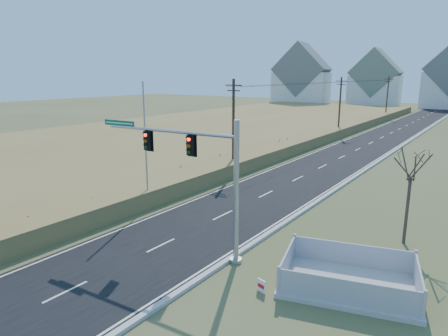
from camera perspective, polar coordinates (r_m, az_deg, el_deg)
ground at (r=24.39m, az=-5.69°, el=-9.49°), size 260.00×260.00×0.00m
road at (r=69.21m, az=22.43°, el=4.45°), size 8.00×180.00×0.06m
curb at (r=68.43m, az=25.81°, el=4.09°), size 0.30×180.00×0.18m
reed_marsh at (r=69.47m, az=0.77°, el=5.99°), size 38.00×110.00×1.30m
utility_pole_near at (r=38.70m, az=1.35°, el=6.23°), size 1.80×0.26×9.00m
utility_pole_mid at (r=65.69m, az=16.21°, el=8.59°), size 1.80×0.26×9.00m
utility_pole_far at (r=94.51m, az=22.28°, el=9.39°), size 1.80×0.26×9.00m
condo_nw at (r=128.34m, az=11.00°, el=12.23°), size 17.69×13.38×19.05m
condo_nnw at (r=129.22m, az=20.75°, el=11.29°), size 14.93×11.17×17.03m
traffic_signal_mast at (r=20.41m, az=-2.82°, el=-0.73°), size 9.16×0.96×7.30m
fence_enclosure at (r=19.51m, az=17.37°, el=-15.29°), size 6.78×5.45×1.35m
open_sign at (r=18.37m, az=5.36°, el=-16.43°), size 0.48×0.18×0.60m
flagpole at (r=28.76m, az=-11.06°, el=1.30°), size 0.40×0.40×8.94m
bare_tree at (r=24.00m, az=25.30°, el=0.70°), size 2.21×2.21×5.85m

